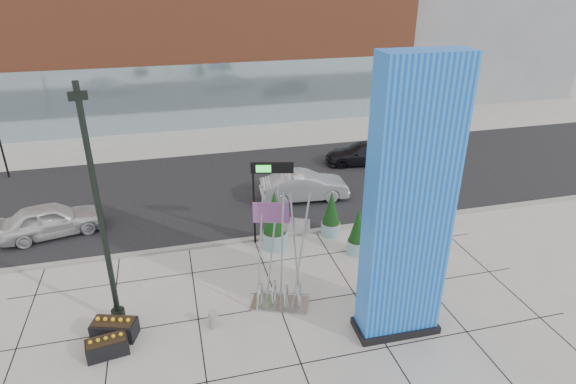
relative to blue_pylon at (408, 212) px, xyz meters
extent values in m
plane|color=#9E9991|center=(-4.65, 3.20, -4.59)|extent=(160.00, 160.00, 0.00)
cube|color=black|center=(-4.65, 13.20, -4.58)|extent=(80.00, 12.00, 0.02)
cube|color=gray|center=(-4.65, 7.20, -4.53)|extent=(80.00, 0.30, 0.12)
cube|color=#994A2C|center=(-3.65, 30.20, 0.91)|extent=(34.00, 10.00, 11.00)
cube|color=#8CA5B2|center=(-3.65, 25.40, -2.09)|extent=(34.00, 0.60, 5.00)
cube|color=blue|center=(0.00, 0.00, 0.16)|extent=(2.66, 1.10, 9.50)
cube|color=black|center=(0.00, 0.00, -4.46)|extent=(2.87, 1.32, 0.26)
cylinder|color=black|center=(-9.38, 2.76, -0.29)|extent=(0.19, 0.19, 8.60)
cylinder|color=black|center=(-9.38, 2.76, -4.32)|extent=(0.47, 0.47, 0.54)
cube|color=black|center=(-9.38, 2.76, 3.58)|extent=(0.57, 0.31, 0.24)
cube|color=#AEB1B3|center=(-3.59, 2.32, -4.56)|extent=(2.36, 1.77, 0.06)
cylinder|color=#AEB1B3|center=(-4.26, 2.12, -2.18)|extent=(0.09, 0.09, 4.82)
cylinder|color=#AEB1B3|center=(-3.88, 2.46, -2.18)|extent=(0.09, 0.09, 4.82)
cylinder|color=#AEB1B3|center=(-3.49, 2.22, -2.18)|extent=(0.09, 0.09, 4.82)
cylinder|color=#AEB1B3|center=(-3.06, 2.51, -2.18)|extent=(0.09, 0.09, 4.82)
cylinder|color=#AEB1B3|center=(-2.82, 2.07, -2.18)|extent=(0.09, 0.09, 4.82)
torus|color=#AEB1B3|center=(-4.31, 2.22, -4.13)|extent=(0.39, 0.84, 0.88)
torus|color=#AEB1B3|center=(-3.83, 2.41, -4.13)|extent=(0.39, 0.84, 0.88)
torus|color=#AEB1B3|center=(-3.35, 2.22, -4.13)|extent=(0.39, 0.84, 0.88)
torus|color=#AEB1B3|center=(-2.86, 2.41, -4.13)|extent=(0.39, 0.84, 0.88)
cube|color=red|center=(-3.88, 2.32, -0.74)|extent=(1.21, 0.42, 0.77)
cube|color=#AEB1B3|center=(-3.01, 2.41, -1.22)|extent=(0.88, 0.49, 0.58)
cylinder|color=gray|center=(-6.15, 1.67, -4.27)|extent=(0.34, 0.34, 0.65)
cylinder|color=black|center=(-3.64, 7.00, -2.65)|extent=(0.09, 0.09, 3.88)
cube|color=black|center=(-2.80, 7.00, -0.90)|extent=(1.84, 0.59, 0.46)
cube|color=#19D833|center=(-3.17, 6.90, -0.90)|extent=(0.63, 0.17, 0.32)
cylinder|color=#7CA3A7|center=(-0.05, 6.80, -4.28)|extent=(0.90, 0.90, 0.63)
cylinder|color=black|center=(-0.05, 6.80, -3.96)|extent=(0.82, 0.82, 0.05)
cone|color=black|center=(-0.05, 6.80, -3.16)|extent=(0.81, 0.81, 1.61)
cylinder|color=#7CA3A7|center=(0.55, 5.00, -4.29)|extent=(0.87, 0.87, 0.61)
cylinder|color=black|center=(0.55, 5.00, -3.98)|extent=(0.80, 0.80, 0.05)
cone|color=black|center=(0.55, 5.00, -3.20)|extent=(0.79, 0.79, 1.57)
cylinder|color=#7CA3A7|center=(-2.85, 6.36, -4.20)|extent=(1.12, 1.12, 0.79)
cylinder|color=black|center=(-2.85, 6.36, -3.80)|extent=(1.03, 1.03, 0.07)
cone|color=black|center=(-2.85, 6.36, -2.79)|extent=(1.01, 1.01, 2.02)
cube|color=black|center=(-9.64, 1.20, -4.31)|extent=(1.40, 0.85, 0.56)
cube|color=black|center=(-9.64, 1.20, -4.01)|extent=(1.29, 0.74, 0.06)
cube|color=black|center=(-9.46, 2.00, -4.28)|extent=(1.62, 1.15, 0.63)
cube|color=black|center=(-9.46, 2.00, -3.94)|extent=(1.49, 1.02, 0.06)
imported|color=silver|center=(-12.76, 10.08, -3.81)|extent=(4.87, 2.80, 1.56)
imported|color=#AEB1B6|center=(-0.19, 10.82, -3.81)|extent=(4.83, 1.94, 1.56)
imported|color=black|center=(4.92, 14.98, -3.91)|extent=(4.99, 2.73, 1.37)
cylinder|color=black|center=(-16.65, 18.20, -2.99)|extent=(0.12, 0.12, 3.20)
camera|label=1|loc=(-6.94, -11.94, 6.88)|focal=30.00mm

